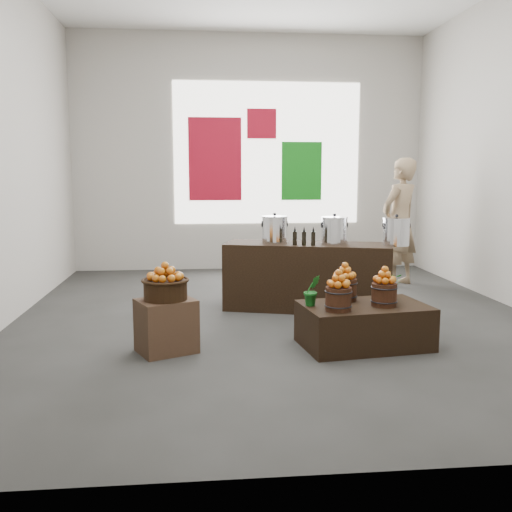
{
  "coord_description": "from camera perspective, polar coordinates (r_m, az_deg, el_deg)",
  "views": [
    {
      "loc": [
        -0.89,
        -6.4,
        1.66
      ],
      "look_at": [
        -0.28,
        -0.4,
        0.78
      ],
      "focal_mm": 40.0,
      "sensor_mm": 36.0,
      "label": 1
    }
  ],
  "objects": [
    {
      "name": "back_wall",
      "position": [
        9.95,
        -0.62,
        10.22
      ],
      "size": [
        6.0,
        0.04,
        4.0
      ],
      "primitive_type": "cube",
      "color": "#B0ABA3",
      "rests_on": "ground"
    },
    {
      "name": "herb_garnish_right",
      "position": [
        5.81,
        13.19,
        -2.98
      ],
      "size": [
        0.26,
        0.23,
        0.27
      ],
      "primitive_type": "imported",
      "rotation": [
        0.0,
        0.0,
        -0.07
      ],
      "color": "#14601B",
      "rests_on": "display_table"
    },
    {
      "name": "deco_green_right",
      "position": [
        10.03,
        4.58,
        8.46
      ],
      "size": [
        0.7,
        0.04,
        1.0
      ],
      "primitive_type": "cube",
      "color": "#137A16",
      "rests_on": "back_wall"
    },
    {
      "name": "shopper",
      "position": [
        8.72,
        14.16,
        3.3
      ],
      "size": [
        0.82,
        0.77,
        1.89
      ],
      "primitive_type": "imported",
      "rotation": [
        0.0,
        0.0,
        3.76
      ],
      "color": "#9D8160",
      "rests_on": "ground"
    },
    {
      "name": "back_opening",
      "position": [
        9.96,
        1.14,
        10.22
      ],
      "size": [
        3.2,
        0.02,
        2.4
      ],
      "primitive_type": "cube",
      "color": "white",
      "rests_on": "back_wall"
    },
    {
      "name": "apples_in_bucket_front_right",
      "position": [
        5.51,
        12.75,
        -1.86
      ],
      "size": [
        0.18,
        0.18,
        0.16
      ],
      "primitive_type": null,
      "color": "#9F1305",
      "rests_on": "apple_bucket_front_right"
    },
    {
      "name": "apple_bucket_rear",
      "position": [
        5.71,
        8.85,
        -3.34
      ],
      "size": [
        0.24,
        0.24,
        0.22
      ],
      "primitive_type": "cylinder",
      "color": "#39180F",
      "rests_on": "display_table"
    },
    {
      "name": "crate",
      "position": [
        5.42,
        -8.96,
        -6.91
      ],
      "size": [
        0.63,
        0.58,
        0.5
      ],
      "primitive_type": "cube",
      "rotation": [
        0.0,
        0.0,
        0.43
      ],
      "color": "brown",
      "rests_on": "ground"
    },
    {
      "name": "apple_bucket_front_left",
      "position": [
        5.28,
        8.23,
        -4.27
      ],
      "size": [
        0.24,
        0.24,
        0.22
      ],
      "primitive_type": "cylinder",
      "color": "#39180F",
      "rests_on": "display_table"
    },
    {
      "name": "apples_in_basket",
      "position": [
        5.3,
        -9.09,
        -1.52
      ],
      "size": [
        0.31,
        0.31,
        0.17
      ],
      "primitive_type": null,
      "color": "#9F1305",
      "rests_on": "wicker_basket"
    },
    {
      "name": "apples_in_bucket_rear",
      "position": [
        5.68,
        8.89,
        -1.47
      ],
      "size": [
        0.18,
        0.18,
        0.16
      ],
      "primitive_type": null,
      "color": "#9F1305",
      "rests_on": "apple_bucket_rear"
    },
    {
      "name": "stock_pot_center",
      "position": [
        6.91,
        7.83,
        2.47
      ],
      "size": [
        0.31,
        0.31,
        0.31
      ],
      "primitive_type": "cylinder",
      "color": "silver",
      "rests_on": "counter"
    },
    {
      "name": "apple_bucket_front_right",
      "position": [
        5.55,
        12.69,
        -3.79
      ],
      "size": [
        0.24,
        0.24,
        0.22
      ],
      "primitive_type": "cylinder",
      "color": "#39180F",
      "rests_on": "display_table"
    },
    {
      "name": "display_table",
      "position": [
        5.63,
        10.75,
        -6.83
      ],
      "size": [
        1.28,
        0.89,
        0.41
      ],
      "primitive_type": "cube",
      "rotation": [
        0.0,
        0.0,
        0.14
      ],
      "color": "black",
      "rests_on": "ground"
    },
    {
      "name": "deco_red_left",
      "position": [
        9.88,
        -4.12,
        9.63
      ],
      "size": [
        0.9,
        0.04,
        1.4
      ],
      "primitive_type": "cube",
      "color": "#A70C21",
      "rests_on": "back_wall"
    },
    {
      "name": "stock_pot_right",
      "position": [
        6.92,
        13.84,
        2.31
      ],
      "size": [
        0.31,
        0.31,
        0.31
      ],
      "primitive_type": "cylinder",
      "color": "silver",
      "rests_on": "counter"
    },
    {
      "name": "ground",
      "position": [
        6.67,
        2.1,
        -6.14
      ],
      "size": [
        7.0,
        7.0,
        0.0
      ],
      "primitive_type": "plane",
      "color": "#31312F",
      "rests_on": "ground"
    },
    {
      "name": "deco_red_upper",
      "position": [
        9.97,
        0.57,
        13.09
      ],
      "size": [
        0.5,
        0.04,
        0.5
      ],
      "primitive_type": "cube",
      "color": "#A70C21",
      "rests_on": "back_wall"
    },
    {
      "name": "stock_pot_left",
      "position": [
        6.98,
        1.87,
        2.6
      ],
      "size": [
        0.31,
        0.31,
        0.31
      ],
      "primitive_type": "cylinder",
      "color": "silver",
      "rests_on": "counter"
    },
    {
      "name": "herb_garnish_left",
      "position": [
        5.44,
        5.63,
        -3.43
      ],
      "size": [
        0.19,
        0.17,
        0.3
      ],
      "primitive_type": "imported",
      "rotation": [
        0.0,
        0.0,
        0.29
      ],
      "color": "#14601B",
      "rests_on": "display_table"
    },
    {
      "name": "apples_in_bucket_front_left",
      "position": [
        5.25,
        8.28,
        -2.25
      ],
      "size": [
        0.18,
        0.18,
        0.16
      ],
      "primitive_type": null,
      "color": "#9F1305",
      "rests_on": "apple_bucket_front_left"
    },
    {
      "name": "counter",
      "position": [
        7.01,
        5.15,
        -2.05
      ],
      "size": [
        2.09,
        1.16,
        0.82
      ],
      "primitive_type": "cube",
      "rotation": [
        0.0,
        0.0,
        -0.28
      ],
      "color": "black",
      "rests_on": "ground"
    },
    {
      "name": "oil_cruets",
      "position": [
        6.74,
        5.05,
        2.02
      ],
      "size": [
        0.22,
        0.11,
        0.23
      ],
      "primitive_type": null,
      "rotation": [
        0.0,
        0.0,
        -0.28
      ],
      "color": "black",
      "rests_on": "counter"
    },
    {
      "name": "wicker_basket",
      "position": [
        5.34,
        -9.04,
        -3.37
      ],
      "size": [
        0.4,
        0.4,
        0.18
      ],
      "primitive_type": "cylinder",
      "color": "black",
      "rests_on": "crate"
    }
  ]
}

